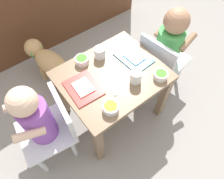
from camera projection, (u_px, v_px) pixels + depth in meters
The scene contains 13 objects.
ground_plane at pixel (112, 111), 1.53m from camera, with size 7.00×7.00×0.00m, color gray.
dining_table at pixel (112, 83), 1.24m from camera, with size 0.58×0.48×0.43m.
seated_child_left at pixel (40, 120), 1.04m from camera, with size 0.32×0.32×0.67m.
seated_child_right at pixel (168, 44), 1.34m from camera, with size 0.32×0.32×0.65m.
dog at pixel (48, 60), 1.53m from camera, with size 0.23×0.43×0.31m.
food_tray_left at pixel (83, 88), 1.11m from camera, with size 0.17×0.20×0.02m.
food_tray_right at pixel (134, 57), 1.24m from camera, with size 0.16×0.21×0.02m.
water_cup_left at pixel (100, 53), 1.22m from camera, with size 0.07×0.07×0.07m.
water_cup_right at pixel (136, 78), 1.12m from camera, with size 0.06×0.06×0.07m.
cereal_bowl_left_side at pixel (161, 75), 1.14m from camera, with size 0.08×0.08×0.04m.
veggie_bowl_near at pixel (82, 60), 1.20m from camera, with size 0.08×0.08×0.04m.
veggie_bowl_far at pixel (111, 108), 1.03m from camera, with size 0.08×0.08×0.04m.
spoon_by_left_tray at pixel (115, 90), 1.11m from camera, with size 0.07×0.08×0.01m.
Camera 1 is at (-0.45, -0.58, 1.35)m, focal length 33.42 mm.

